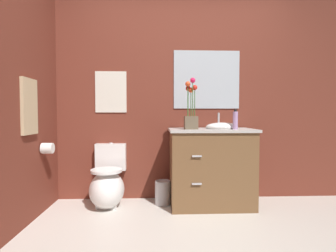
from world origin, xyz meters
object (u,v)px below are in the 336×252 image
soap_bottle (235,120)px  toilet_paper_roll (48,148)px  hanging_towel (29,107)px  flower_vase (191,114)px  trash_bin (163,192)px  wall_mirror (207,80)px  vanity_cabinet (211,166)px  toilet (108,185)px  wall_poster (111,92)px

soap_bottle → toilet_paper_roll: 1.98m
hanging_towel → flower_vase: bearing=12.7°
soap_bottle → trash_bin: 1.15m
trash_bin → wall_mirror: bearing=23.0°
flower_vase → wall_mirror: size_ratio=0.69×
flower_vase → soap_bottle: bearing=-7.1°
vanity_cabinet → trash_bin: (-0.54, 0.07, -0.31)m
toilet → toilet_paper_roll: size_ratio=6.27×
soap_bottle → vanity_cabinet: bearing=148.7°
vanity_cabinet → soap_bottle: (0.23, -0.14, 0.52)m
flower_vase → hanging_towel: size_ratio=1.06×
wall_mirror → wall_poster: bearing=180.0°
wall_mirror → toilet_paper_roll: bearing=-165.0°
trash_bin → flower_vase: bearing=-25.6°
soap_bottle → wall_poster: (-1.39, 0.43, 0.33)m
vanity_cabinet → hanging_towel: hanging_towel is taller
flower_vase → toilet: bearing=173.4°
hanging_towel → toilet_paper_roll: hanging_towel is taller
flower_vase → wall_mirror: (0.24, 0.37, 0.41)m
soap_bottle → flower_vase: bearing=172.9°
toilet → trash_bin: bearing=3.6°
trash_bin → soap_bottle: bearing=-14.8°
toilet → wall_poster: 1.09m
toilet → toilet_paper_roll: (-0.57, -0.20, 0.44)m
hanging_towel → toilet: bearing=35.9°
trash_bin → hanging_towel: size_ratio=0.52×
vanity_cabinet → hanging_towel: bearing=-166.5°
wall_poster → toilet_paper_roll: wall_poster is taller
vanity_cabinet → toilet_paper_roll: vanity_cabinet is taller
toilet → vanity_cabinet: (1.16, -0.03, 0.20)m
trash_bin → wall_mirror: size_ratio=0.34×
hanging_towel → toilet_paper_roll: size_ratio=4.73×
vanity_cabinet → hanging_towel: (-1.79, -0.43, 0.65)m
toilet → trash_bin: toilet is taller
soap_bottle → hanging_towel: size_ratio=0.41×
soap_bottle → trash_bin: (-0.77, 0.20, -0.83)m
flower_vase → toilet_paper_roll: (-1.49, -0.09, -0.36)m
wall_mirror → trash_bin: bearing=-157.0°
trash_bin → wall_mirror: (0.54, 0.23, 1.31)m
toilet → flower_vase: flower_vase is taller
vanity_cabinet → toilet_paper_roll: size_ratio=9.53×
soap_bottle → wall_mirror: wall_mirror is taller
wall_poster → toilet_paper_roll: bearing=-141.1°
flower_vase → toilet_paper_roll: bearing=-176.5°
vanity_cabinet → toilet_paper_roll: (-1.73, -0.17, 0.23)m
vanity_cabinet → flower_vase: (-0.24, -0.08, 0.59)m
toilet → hanging_towel: bearing=-144.1°
soap_bottle → toilet_paper_roll: bearing=-179.1°
wall_poster → toilet_paper_roll: (-0.57, -0.46, -0.62)m
flower_vase → hanging_towel: 1.59m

